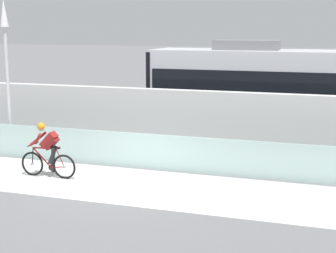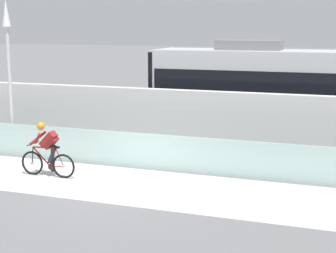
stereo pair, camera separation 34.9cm
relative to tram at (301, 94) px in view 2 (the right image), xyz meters
The scene contains 9 objects.
ground_plane 8.36m from the tram, 122.69° to the right, with size 200.00×200.00×0.00m, color slate.
bike_path_deck 8.36m from the tram, 122.69° to the right, with size 32.00×3.20×0.01m, color beige.
glass_parapet 6.79m from the tram, 131.32° to the right, with size 32.00×0.05×1.08m, color silver.
concrete_barrier_wall 5.49m from the tram, 143.95° to the right, with size 32.00×0.36×2.25m, color silver.
tram_rail_near 4.84m from the tram, behind, with size 32.00×0.08×0.01m, color #595654.
tram_rail_far 4.84m from the tram, behind, with size 32.00×0.08×0.01m, color #595654.
tram is the anchor object (origin of this frame).
cyclist_on_bike 9.47m from the tram, 133.25° to the right, with size 1.77×0.58×1.61m.
lamp_post_antenna 10.41m from the tram, 152.89° to the right, with size 0.28×0.28×5.20m.
Camera 2 is at (6.17, -12.71, 4.31)m, focal length 55.96 mm.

